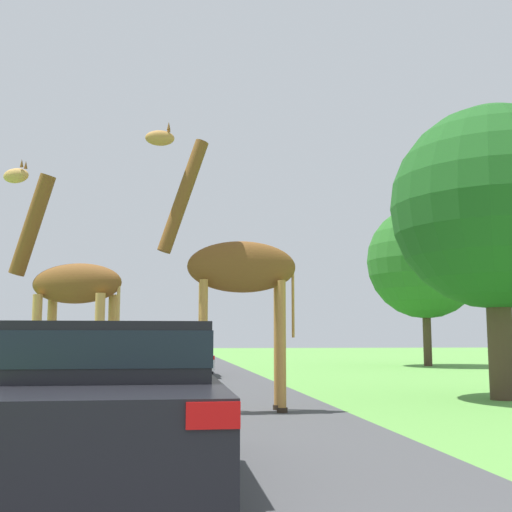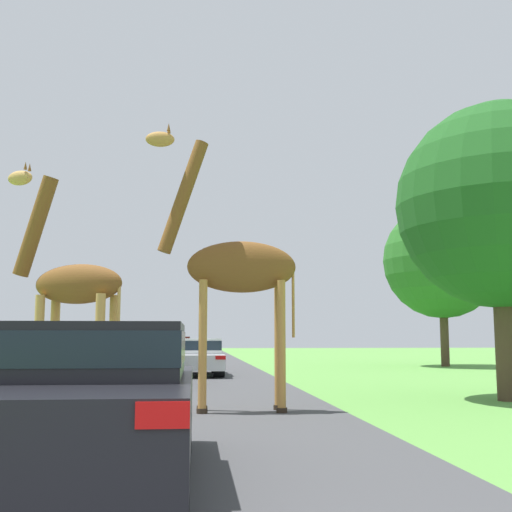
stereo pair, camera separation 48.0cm
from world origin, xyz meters
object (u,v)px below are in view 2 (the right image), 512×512
(giraffe_companion, at_px, (70,288))
(car_queue_right, at_px, (145,358))
(car_queue_left, at_px, (197,356))
(car_far_ahead, at_px, (172,352))
(giraffe_near_road, at_px, (234,269))
(tree_left_edge, at_px, (442,261))
(tree_right_cluster, at_px, (501,206))
(car_lead_maroon, at_px, (94,396))

(giraffe_companion, distance_m, car_queue_right, 6.66)
(car_queue_left, distance_m, car_far_ahead, 5.47)
(giraffe_near_road, bearing_deg, car_queue_right, 18.47)
(car_far_ahead, height_order, tree_left_edge, tree_left_edge)
(giraffe_near_road, distance_m, tree_right_cluster, 6.51)
(giraffe_near_road, height_order, giraffe_companion, giraffe_near_road)
(tree_right_cluster, bearing_deg, giraffe_near_road, -166.49)
(car_queue_right, relative_size, car_queue_left, 1.02)
(car_queue_right, xyz_separation_m, car_far_ahead, (0.44, 10.11, -0.04))
(giraffe_companion, xyz_separation_m, car_lead_maroon, (1.43, -6.03, -1.50))
(giraffe_companion, bearing_deg, car_queue_right, 14.70)
(car_far_ahead, height_order, tree_right_cluster, tree_right_cluster)
(car_queue_right, xyz_separation_m, car_queue_left, (1.52, 4.75, -0.06))
(tree_left_edge, bearing_deg, car_far_ahead, -177.19)
(car_queue_left, xyz_separation_m, tree_right_cluster, (6.77, -10.08, 3.60))
(giraffe_companion, bearing_deg, tree_right_cluster, -60.08)
(car_lead_maroon, bearing_deg, car_queue_left, 86.48)
(car_queue_left, bearing_deg, tree_right_cluster, -56.09)
(car_queue_left, xyz_separation_m, car_far_ahead, (-1.09, 5.36, 0.03))
(car_far_ahead, xyz_separation_m, tree_right_cluster, (7.86, -15.43, 3.58))
(giraffe_companion, bearing_deg, giraffe_near_road, -73.77)
(giraffe_near_road, xyz_separation_m, car_lead_maroon, (-1.70, -5.65, -1.85))
(car_far_ahead, relative_size, tree_right_cluster, 0.64)
(giraffe_near_road, relative_size, car_lead_maroon, 1.17)
(car_queue_right, height_order, tree_left_edge, tree_left_edge)
(car_lead_maroon, distance_m, car_queue_left, 17.23)
(giraffe_companion, distance_m, car_queue_left, 11.55)
(giraffe_near_road, height_order, car_queue_right, giraffe_near_road)
(car_queue_right, relative_size, tree_left_edge, 0.57)
(giraffe_companion, distance_m, car_far_ahead, 16.66)
(car_queue_left, relative_size, tree_left_edge, 0.56)
(car_lead_maroon, xyz_separation_m, tree_right_cluster, (7.83, 7.12, 3.51))
(giraffe_near_road, distance_m, car_far_ahead, 17.10)
(giraffe_companion, bearing_deg, car_lead_maroon, -143.50)
(car_queue_right, xyz_separation_m, tree_right_cluster, (8.30, -5.32, 3.54))
(car_queue_right, distance_m, car_queue_left, 4.99)
(car_far_ahead, bearing_deg, tree_right_cluster, -63.01)
(giraffe_near_road, height_order, car_queue_left, giraffe_near_road)
(car_queue_right, bearing_deg, car_far_ahead, 87.53)
(tree_left_edge, bearing_deg, car_queue_left, -152.97)
(car_far_ahead, bearing_deg, tree_left_edge, 2.81)
(giraffe_companion, xyz_separation_m, car_queue_left, (2.48, 11.16, -1.60))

